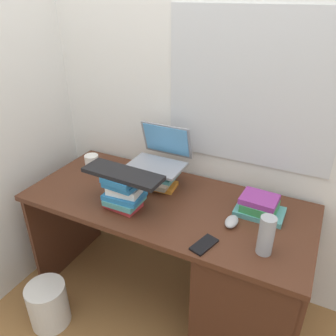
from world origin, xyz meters
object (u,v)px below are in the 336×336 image
Objects in this scene: desk at (230,273)px; book_stack_tall at (156,176)px; cell_phone at (204,245)px; wastebasket at (48,304)px; book_stack_keyboard_riser at (124,191)px; book_stack_side at (260,206)px; mug at (92,162)px; water_bottle at (266,235)px; computer_mouse at (232,221)px; laptop at (160,155)px; keyboard at (123,174)px.

desk is 0.66m from book_stack_tall.
cell_phone is 1.05m from wastebasket.
wastebasket is (-0.92, -0.44, -0.26)m from desk.
book_stack_keyboard_riser is 1.50× the size of cell_phone.
mug is at bearing 179.16° from book_stack_side.
water_bottle reaches higher than desk.
computer_mouse reaches higher than desk.
book_stack_keyboard_riser is 0.67× the size of laptop.
computer_mouse is 0.38× the size of wastebasket.
cell_phone is at bearing -22.05° from mug.
keyboard is 2.31× the size of water_bottle.
mug is (-0.47, 0.01, -0.02)m from book_stack_tall.
water_bottle is at bearing -2.02° from book_stack_keyboard_riser.
desk is 0.41m from cell_phone.
book_stack_keyboard_riser is 1.12× the size of water_bottle.
desk is 5.66× the size of wastebasket.
cell_phone reaches higher than desk.
book_stack_side is 0.61m from laptop.
desk is 0.35m from computer_mouse.
desk reaches higher than wastebasket.
mug is (-0.47, -0.04, -0.13)m from laptop.
desk is at bearing 138.86° from water_bottle.
keyboard reaches higher than water_bottle.
cell_phone is at bearing -114.76° from book_stack_side.
desk is 3.67× the size of keyboard.
book_stack_side is at bearing 20.88° from book_stack_keyboard_riser.
book_stack_keyboard_riser is at bearing -159.12° from book_stack_side.
keyboard is (-0.05, -0.25, 0.13)m from book_stack_tall.
laptop reaches higher than book_stack_side.
water_bottle reaches higher than book_stack_side.
water_bottle is 0.67× the size of wastebasket.
mug reaches higher than cell_phone.
desk is 12.43× the size of mug.
mug is at bearing 95.86° from wastebasket.
keyboard is at bearing -169.60° from computer_mouse.
book_stack_tall reaches higher than book_stack_side.
book_stack_tall is 0.52m from computer_mouse.
book_stack_keyboard_riser reaches higher than mug.
laptop reaches higher than desk.
mug is (-0.41, 0.26, -0.15)m from keyboard.
book_stack_tall is at bearing 157.43° from cell_phone.
desk is at bearing 11.62° from book_stack_keyboard_riser.
keyboard is (0.00, -0.00, 0.10)m from book_stack_keyboard_riser.
book_stack_keyboard_riser is 0.56m from computer_mouse.
book_stack_keyboard_riser reaches higher than wastebasket.
book_stack_tall is 0.56m from cell_phone.
keyboard is at bearing -57.04° from book_stack_keyboard_riser.
wastebasket is at bearing -135.26° from keyboard.
wastebasket is (-0.84, -0.22, -0.60)m from cell_phone.
book_stack_side is 1.31m from wastebasket.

